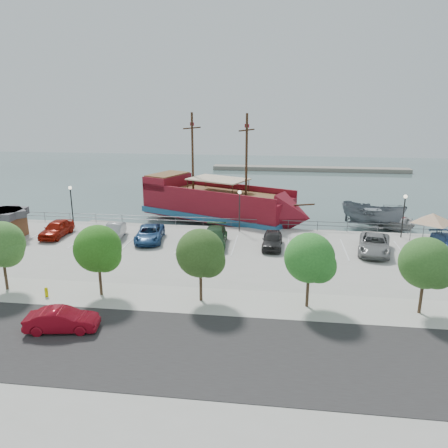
# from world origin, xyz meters

# --- Properties ---
(ground) EXTENTS (160.00, 160.00, 0.00)m
(ground) POSITION_xyz_m (0.00, 0.00, -1.00)
(ground) COLOR #3A514F
(land_slab) EXTENTS (100.00, 58.00, 1.20)m
(land_slab) POSITION_xyz_m (0.00, -21.00, -0.60)
(land_slab) COLOR #A2A197
(land_slab) RESTS_ON ground
(street) EXTENTS (100.00, 8.00, 0.04)m
(street) POSITION_xyz_m (0.00, -16.00, 0.01)
(street) COLOR #282626
(street) RESTS_ON land_slab
(sidewalk) EXTENTS (100.00, 4.00, 0.05)m
(sidewalk) POSITION_xyz_m (0.00, -10.00, 0.01)
(sidewalk) COLOR #B9B6A9
(sidewalk) RESTS_ON land_slab
(seawall_railing) EXTENTS (50.00, 0.06, 1.00)m
(seawall_railing) POSITION_xyz_m (0.00, 7.80, 0.53)
(seawall_railing) COLOR #595C62
(seawall_railing) RESTS_ON land_slab
(far_shore) EXTENTS (40.00, 3.00, 0.80)m
(far_shore) POSITION_xyz_m (10.00, 55.00, -0.60)
(far_shore) COLOR gray
(far_shore) RESTS_ON ground
(pirate_ship) EXTENTS (21.15, 13.56, 13.25)m
(pirate_ship) POSITION_xyz_m (-1.92, 12.46, 1.22)
(pirate_ship) COLOR maroon
(pirate_ship) RESTS_ON ground
(patrol_boat) EXTENTS (7.64, 5.78, 2.79)m
(patrol_boat) POSITION_xyz_m (14.42, 12.65, 0.40)
(patrol_boat) COLOR slate
(patrol_boat) RESTS_ON ground
(speedboat) EXTENTS (8.94, 9.86, 1.67)m
(speedboat) POSITION_xyz_m (16.30, 13.46, -0.16)
(speedboat) COLOR silver
(speedboat) RESTS_ON ground
(dock_west) EXTENTS (8.02, 3.24, 0.45)m
(dock_west) POSITION_xyz_m (-14.10, 9.20, -0.78)
(dock_west) COLOR gray
(dock_west) RESTS_ON ground
(dock_mid) EXTENTS (6.48, 2.89, 0.36)m
(dock_mid) POSITION_xyz_m (7.27, 9.20, -0.82)
(dock_mid) COLOR slate
(dock_mid) RESTS_ON ground
(dock_east) EXTENTS (6.88, 2.26, 0.39)m
(dock_east) POSITION_xyz_m (16.40, 9.20, -0.81)
(dock_east) COLOR slate
(dock_east) RESTS_ON ground
(shed) EXTENTS (3.45, 3.45, 2.81)m
(shed) POSITION_xyz_m (-22.46, 1.36, 1.50)
(shed) COLOR brown
(shed) RESTS_ON land_slab
(canopy_tent) EXTENTS (4.65, 4.65, 3.48)m
(canopy_tent) POSITION_xyz_m (18.03, 4.45, 3.02)
(canopy_tent) COLOR slate
(canopy_tent) RESTS_ON land_slab
(street_sedan) EXTENTS (4.34, 2.14, 1.37)m
(street_sedan) POSITION_xyz_m (-8.29, -14.96, 0.68)
(street_sedan) COLOR maroon
(street_sedan) RESTS_ON street
(fire_hydrant) EXTENTS (0.25, 0.25, 0.71)m
(fire_hydrant) POSITION_xyz_m (-11.58, -10.80, 0.39)
(fire_hydrant) COLOR #C9C100
(fire_hydrant) RESTS_ON sidewalk
(lamp_post_left) EXTENTS (0.36, 0.36, 4.28)m
(lamp_post_left) POSITION_xyz_m (-18.00, 6.50, 2.94)
(lamp_post_left) COLOR black
(lamp_post_left) RESTS_ON land_slab
(lamp_post_mid) EXTENTS (0.36, 0.36, 4.28)m
(lamp_post_mid) POSITION_xyz_m (0.00, 6.50, 2.94)
(lamp_post_mid) COLOR black
(lamp_post_mid) RESTS_ON land_slab
(lamp_post_right) EXTENTS (0.36, 0.36, 4.28)m
(lamp_post_right) POSITION_xyz_m (16.00, 6.50, 2.94)
(lamp_post_right) COLOR black
(lamp_post_right) RESTS_ON land_slab
(tree_b) EXTENTS (3.30, 3.20, 5.00)m
(tree_b) POSITION_xyz_m (-14.85, -10.07, 3.30)
(tree_b) COLOR #473321
(tree_b) RESTS_ON sidewalk
(tree_c) EXTENTS (3.30, 3.20, 5.00)m
(tree_c) POSITION_xyz_m (-7.85, -10.07, 3.30)
(tree_c) COLOR #473321
(tree_c) RESTS_ON sidewalk
(tree_d) EXTENTS (3.30, 3.20, 5.00)m
(tree_d) POSITION_xyz_m (-0.85, -10.07, 3.30)
(tree_d) COLOR #473321
(tree_d) RESTS_ON sidewalk
(tree_e) EXTENTS (3.30, 3.20, 5.00)m
(tree_e) POSITION_xyz_m (6.15, -10.07, 3.30)
(tree_e) COLOR #473321
(tree_e) RESTS_ON sidewalk
(tree_f) EXTENTS (3.30, 3.20, 5.00)m
(tree_f) POSITION_xyz_m (13.15, -10.07, 3.30)
(tree_f) COLOR #473321
(tree_f) RESTS_ON sidewalk
(parked_car_a) EXTENTS (1.93, 4.74, 1.61)m
(parked_car_a) POSITION_xyz_m (-17.74, 2.42, 0.81)
(parked_car_a) COLOR maroon
(parked_car_a) RESTS_ON land_slab
(parked_car_b) EXTENTS (2.23, 4.62, 1.46)m
(parked_car_b) POSITION_xyz_m (-11.80, 2.40, 0.73)
(parked_car_b) COLOR #A0A1A2
(parked_car_b) RESTS_ON land_slab
(parked_car_c) EXTENTS (3.17, 5.56, 1.46)m
(parked_car_c) POSITION_xyz_m (-8.20, 2.21, 0.73)
(parked_car_c) COLOR navy
(parked_car_c) RESTS_ON land_slab
(parked_car_d) EXTENTS (2.58, 5.59, 1.58)m
(parked_car_d) POSITION_xyz_m (-1.84, 1.67, 0.79)
(parked_car_d) COLOR #264C2A
(parked_car_d) RESTS_ON land_slab
(parked_car_e) EXTENTS (1.88, 4.46, 1.51)m
(parked_car_e) POSITION_xyz_m (3.48, 1.70, 0.75)
(parked_car_e) COLOR black
(parked_car_e) RESTS_ON land_slab
(parked_car_g) EXTENTS (3.69, 6.09, 1.58)m
(parked_car_g) POSITION_xyz_m (12.44, 1.49, 0.79)
(parked_car_g) COLOR gray
(parked_car_g) RESTS_ON land_slab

